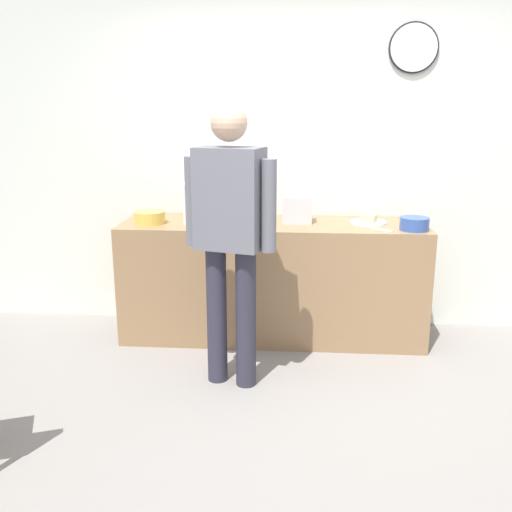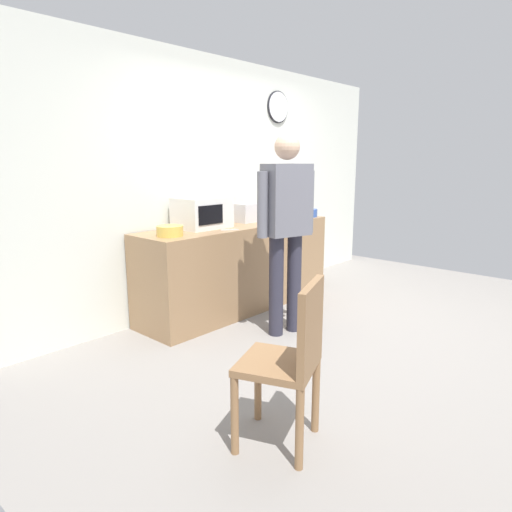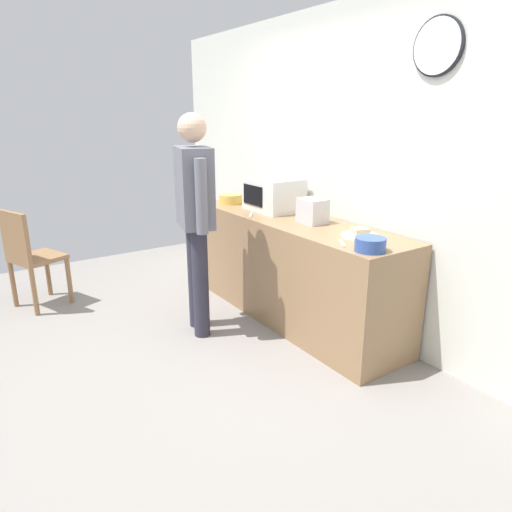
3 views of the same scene
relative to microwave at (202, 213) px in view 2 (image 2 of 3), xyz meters
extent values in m
plane|color=gray|center=(0.64, -1.31, -1.05)|extent=(6.00, 6.00, 0.00)
cube|color=silver|center=(0.64, 0.29, 0.25)|extent=(5.40, 0.10, 2.60)
cylinder|color=white|center=(1.43, 0.23, 1.12)|extent=(0.34, 0.03, 0.34)
cylinder|color=black|center=(1.43, 0.23, 1.12)|extent=(0.37, 0.02, 0.37)
cube|color=#93704C|center=(0.41, -0.09, -0.60)|extent=(2.30, 0.62, 0.90)
cube|color=silver|center=(0.00, 0.00, 0.00)|extent=(0.50, 0.38, 0.30)
cube|color=black|center=(-0.06, -0.19, 0.00)|extent=(0.30, 0.01, 0.18)
cylinder|color=white|center=(1.13, -0.04, -0.14)|extent=(0.27, 0.27, 0.01)
cube|color=#D1BA83|center=(1.13, -0.04, -0.11)|extent=(0.14, 0.14, 0.05)
cylinder|color=gold|center=(-0.51, -0.16, -0.10)|extent=(0.23, 0.23, 0.09)
cylinder|color=#33519E|center=(1.43, -0.25, -0.10)|extent=(0.21, 0.21, 0.09)
cube|color=silver|center=(0.59, -0.04, -0.05)|extent=(0.22, 0.18, 0.20)
cube|color=silver|center=(1.20, -0.28, -0.15)|extent=(0.15, 0.11, 0.01)
cube|color=silver|center=(0.08, -0.30, -0.15)|extent=(0.15, 0.12, 0.01)
cylinder|color=#2C2B39|center=(0.28, -0.92, -0.60)|extent=(0.13, 0.13, 0.91)
cylinder|color=#2C2B39|center=(0.09, -0.87, -0.60)|extent=(0.13, 0.13, 0.91)
cube|color=slate|center=(0.19, -0.90, 0.16)|extent=(0.45, 0.34, 0.62)
cylinder|color=slate|center=(0.43, -0.96, 0.13)|extent=(0.09, 0.09, 0.56)
cylinder|color=slate|center=(-0.06, -0.83, 0.13)|extent=(0.09, 0.09, 0.56)
sphere|color=#D1A889|center=(0.19, -0.90, 0.61)|extent=(0.22, 0.22, 0.22)
cylinder|color=olive|center=(-1.04, -1.67, -0.83)|extent=(0.04, 0.04, 0.45)
cylinder|color=olive|center=(-1.37, -1.80, -0.83)|extent=(0.04, 0.04, 0.45)
cylinder|color=olive|center=(-0.91, -2.00, -0.83)|extent=(0.04, 0.04, 0.45)
cylinder|color=olive|center=(-1.24, -2.13, -0.83)|extent=(0.04, 0.04, 0.45)
cube|color=olive|center=(-1.14, -1.90, -0.58)|extent=(0.52, 0.52, 0.04)
cube|color=olive|center=(-1.07, -2.06, -0.34)|extent=(0.39, 0.18, 0.45)
camera|label=1|loc=(0.60, -4.33, 0.72)|focal=40.34mm
camera|label=2|loc=(-2.90, -3.33, 0.50)|focal=31.59mm
camera|label=3|loc=(3.42, -2.49, 0.72)|focal=32.38mm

